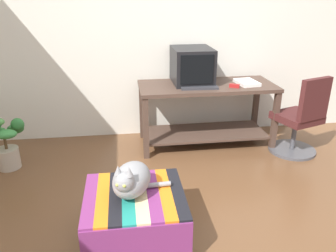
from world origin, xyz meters
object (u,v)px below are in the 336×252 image
desk (206,104)px  office_chair (300,121)px  potted_plant (5,141)px  stapler (234,86)px  keyboard (199,87)px  ottoman_with_blanket (135,216)px  tv_monitor (192,66)px  book (247,82)px  cat (131,180)px

desk → office_chair: office_chair is taller
potted_plant → stapler: stapler is taller
keyboard → ottoman_with_blanket: (-0.77, -1.41, -0.55)m
desk → tv_monitor: tv_monitor is taller
ottoman_with_blanket → potted_plant: bearing=135.4°
ottoman_with_blanket → office_chair: 2.19m
desk → book: 0.51m
keyboard → ottoman_with_blanket: keyboard is taller
cat → office_chair: (1.87, 1.14, -0.10)m
keyboard → office_chair: 1.16m
tv_monitor → cat: bearing=-115.0°
tv_monitor → stapler: tv_monitor is taller
book → cat: 2.04m
desk → cat: bearing=-121.0°
tv_monitor → potted_plant: tv_monitor is taller
book → stapler: size_ratio=2.64×
tv_monitor → potted_plant: (-1.99, -0.42, -0.62)m
office_chair → stapler: size_ratio=8.09×
tv_monitor → desk: bearing=-33.9°
desk → keyboard: keyboard is taller
cat → stapler: 1.83m
stapler → office_chair: bearing=-78.3°
cat → office_chair: 2.19m
book → stapler: stapler is taller
tv_monitor → office_chair: (1.11, -0.51, -0.53)m
book → cat: size_ratio=0.62×
tv_monitor → office_chair: size_ratio=0.59×
book → office_chair: office_chair is taller
desk → stapler: size_ratio=13.92×
keyboard → stapler: 0.39m
tv_monitor → ottoman_with_blanket: bearing=-114.5°
keyboard → office_chair: office_chair is taller
book → desk: bearing=167.8°
ottoman_with_blanket → cat: size_ratio=1.52×
tv_monitor → keyboard: bearing=-83.1°
desk → ottoman_with_blanket: desk is taller
desk → office_chair: 1.04m
keyboard → book: (0.57, 0.10, 0.01)m
tv_monitor → book: size_ratio=1.81×
office_chair → cat: bearing=12.2°
book → potted_plant: bearing=179.6°
cat → stapler: size_ratio=4.26×
ottoman_with_blanket → potted_plant: potted_plant is taller
tv_monitor → office_chair: bearing=-25.0°
keyboard → potted_plant: (-2.02, -0.17, -0.44)m
tv_monitor → stapler: 0.53m
stapler → keyboard: bearing=117.0°
keyboard → office_chair: (1.08, -0.26, -0.35)m
desk → tv_monitor: size_ratio=2.91×
desk → keyboard: (-0.13, -0.15, 0.24)m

